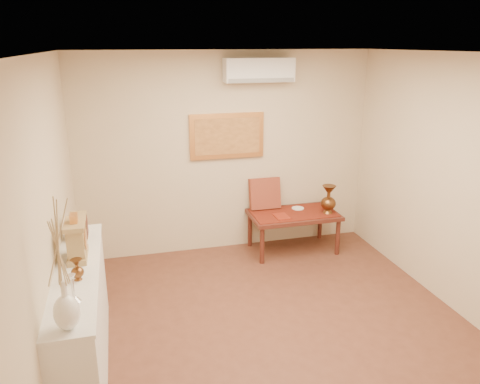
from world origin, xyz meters
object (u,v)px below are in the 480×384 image
object	(u,v)px
mantel_clock	(77,240)
wooden_chest	(79,226)
brass_urn_tall	(329,196)
white_vase	(61,267)
display_ledge	(82,320)
low_table	(293,217)

from	to	relation	value
mantel_clock	wooden_chest	xyz separation A→B (m)	(-0.01, 0.46, -0.05)
brass_urn_tall	wooden_chest	xyz separation A→B (m)	(-3.13, -1.08, 0.31)
white_vase	mantel_clock	xyz separation A→B (m)	(-0.01, 1.10, -0.28)
display_ledge	brass_urn_tall	bearing A→B (deg)	29.32
display_ledge	mantel_clock	size ratio (longest dim) A/B	4.93
white_vase	mantel_clock	bearing A→B (deg)	90.27
low_table	mantel_clock	bearing A→B (deg)	-148.02
white_vase	wooden_chest	xyz separation A→B (m)	(-0.02, 1.56, -0.33)
mantel_clock	wooden_chest	bearing A→B (deg)	91.74
white_vase	mantel_clock	world-z (taller)	white_vase
wooden_chest	low_table	bearing A→B (deg)	24.21
low_table	brass_urn_tall	bearing A→B (deg)	-15.53
brass_urn_tall	display_ledge	xyz separation A→B (m)	(-3.12, -1.75, -0.30)
wooden_chest	display_ledge	bearing A→B (deg)	-89.33
display_ledge	low_table	bearing A→B (deg)	35.10
brass_urn_tall	low_table	distance (m)	0.56
display_ledge	low_table	xyz separation A→B (m)	(2.67, 1.88, -0.01)
display_ledge	white_vase	bearing A→B (deg)	-89.27
wooden_chest	low_table	world-z (taller)	wooden_chest
white_vase	wooden_chest	distance (m)	1.60
white_vase	brass_urn_tall	xyz separation A→B (m)	(3.11, 2.64, -0.64)
white_vase	mantel_clock	distance (m)	1.14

